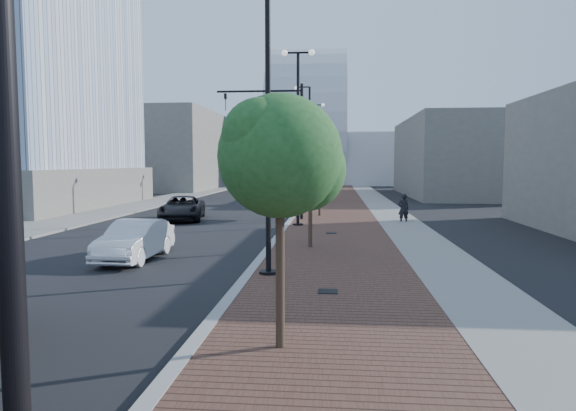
{
  "coord_description": "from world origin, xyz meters",
  "views": [
    {
      "loc": [
        2.57,
        -4.89,
        3.42
      ],
      "look_at": [
        1.0,
        12.0,
        2.0
      ],
      "focal_mm": 31.8,
      "sensor_mm": 36.0,
      "label": 1
    }
  ],
  "objects": [
    {
      "name": "curb",
      "position": [
        0.0,
        40.0,
        0.07
      ],
      "size": [
        0.3,
        140.0,
        0.14
      ],
      "primitive_type": "cube",
      "color": "gray",
      "rests_on": "ground"
    },
    {
      "name": "streetlight_1",
      "position": [
        0.49,
        10.0,
        4.34
      ],
      "size": [
        1.44,
        0.56,
        9.21
      ],
      "color": "black",
      "rests_on": "ground"
    },
    {
      "name": "streetlight_4",
      "position": [
        0.6,
        46.0,
        4.82
      ],
      "size": [
        1.72,
        0.56,
        9.28
      ],
      "color": "black",
      "rests_on": "ground"
    },
    {
      "name": "utility_cover_1",
      "position": [
        2.4,
        8.0,
        0.13
      ],
      "size": [
        0.5,
        0.5,
        0.02
      ],
      "primitive_type": "cube",
      "color": "black",
      "rests_on": "sidewalk"
    },
    {
      "name": "tree_0",
      "position": [
        1.65,
        4.02,
        3.52
      ],
      "size": [
        2.25,
        2.18,
        4.63
      ],
      "color": "#382619",
      "rests_on": "ground"
    },
    {
      "name": "tree_2",
      "position": [
        1.65,
        27.02,
        3.78
      ],
      "size": [
        2.66,
        2.66,
        5.12
      ],
      "color": "#382619",
      "rests_on": "ground"
    },
    {
      "name": "tree_3",
      "position": [
        1.65,
        39.02,
        3.31
      ],
      "size": [
        2.58,
        2.56,
        4.6
      ],
      "color": "#382619",
      "rests_on": "ground"
    },
    {
      "name": "traffic_mast",
      "position": [
        -0.3,
        25.0,
        4.98
      ],
      "size": [
        5.09,
        0.2,
        8.0
      ],
      "color": "black",
      "rests_on": "ground"
    },
    {
      "name": "sidewalk",
      "position": [
        3.5,
        40.0,
        0.06
      ],
      "size": [
        7.0,
        140.0,
        0.12
      ],
      "primitive_type": "cube",
      "color": "#4C2D23",
      "rests_on": "ground"
    },
    {
      "name": "utility_cover_2",
      "position": [
        2.4,
        19.0,
        0.13
      ],
      "size": [
        0.5,
        0.5,
        0.02
      ],
      "primitive_type": "cube",
      "color": "black",
      "rests_on": "sidewalk"
    },
    {
      "name": "concrete_strip",
      "position": [
        6.2,
        40.0,
        0.07
      ],
      "size": [
        2.4,
        140.0,
        0.13
      ],
      "primitive_type": "cube",
      "color": "slate",
      "rests_on": "ground"
    },
    {
      "name": "pedestrian",
      "position": [
        6.41,
        24.16,
        0.85
      ],
      "size": [
        0.66,
        0.47,
        1.69
      ],
      "primitive_type": "imported",
      "rotation": [
        0.0,
        0.0,
        3.25
      ],
      "color": "black",
      "rests_on": "ground"
    },
    {
      "name": "west_sidewalk",
      "position": [
        -13.0,
        40.0,
        0.06
      ],
      "size": [
        4.0,
        140.0,
        0.12
      ],
      "primitive_type": "cube",
      "color": "slate",
      "rests_on": "ground"
    },
    {
      "name": "dark_car_mid",
      "position": [
        -6.57,
        24.85,
        0.72
      ],
      "size": [
        3.25,
        5.51,
        1.44
      ],
      "primitive_type": "imported",
      "rotation": [
        0.0,
        0.0,
        0.18
      ],
      "color": "black",
      "rests_on": "ground"
    },
    {
      "name": "streetlight_2",
      "position": [
        0.6,
        22.0,
        4.82
      ],
      "size": [
        1.72,
        0.56,
        9.28
      ],
      "color": "black",
      "rests_on": "ground"
    },
    {
      "name": "tree_1",
      "position": [
        1.65,
        15.02,
        3.72
      ],
      "size": [
        2.29,
        2.23,
        4.85
      ],
      "color": "#382619",
      "rests_on": "ground"
    },
    {
      "name": "streetlight_3",
      "position": [
        0.49,
        34.0,
        4.34
      ],
      "size": [
        1.44,
        0.56,
        9.21
      ],
      "color": "black",
      "rests_on": "ground"
    },
    {
      "name": "convention_center",
      "position": [
        -2.0,
        85.0,
        6.0
      ],
      "size": [
        50.0,
        30.0,
        50.0
      ],
      "color": "#B4B7BF",
      "rests_on": "ground"
    },
    {
      "name": "white_sedan",
      "position": [
        -4.47,
        12.37,
        0.7
      ],
      "size": [
        1.53,
        4.26,
        1.4
      ],
      "primitive_type": "imported",
      "rotation": [
        0.0,
        0.0,
        -0.01
      ],
      "color": "silver",
      "rests_on": "ground"
    },
    {
      "name": "dark_car_far",
      "position": [
        -3.07,
        39.86,
        0.61
      ],
      "size": [
        2.32,
        4.43,
        1.23
      ],
      "primitive_type": "imported",
      "rotation": [
        0.0,
        0.0,
        -0.15
      ],
      "color": "black",
      "rests_on": "ground"
    },
    {
      "name": "commercial_block_nw",
      "position": [
        -20.0,
        60.0,
        5.0
      ],
      "size": [
        14.0,
        20.0,
        10.0
      ],
      "primitive_type": "cube",
      "color": "#65625B",
      "rests_on": "ground"
    },
    {
      "name": "commercial_block_ne",
      "position": [
        16.0,
        50.0,
        4.0
      ],
      "size": [
        12.0,
        22.0,
        8.0
      ],
      "primitive_type": "cube",
      "color": "#5E5B55",
      "rests_on": "ground"
    }
  ]
}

